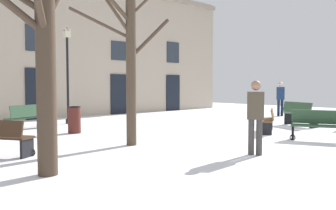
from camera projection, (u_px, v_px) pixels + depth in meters
ground_plane at (201, 132)px, 11.80m from camera, size 33.87×33.87×0.00m
building_facade at (80, 45)px, 17.94m from camera, size 21.17×0.60×7.48m
tree_center at (130, 58)px, 9.12m from camera, size 2.70×2.22×4.83m
tree_foreground at (44, 45)px, 5.96m from camera, size 1.82×2.89×4.44m
streetlamp at (67, 65)px, 14.41m from camera, size 0.30×0.30×4.08m
litter_bin at (74, 120)px, 11.57m from camera, size 0.46×0.46×0.91m
bench_far_corner at (27, 117)px, 12.42m from camera, size 1.65×0.98×0.93m
bench_back_to_back_left at (325, 125)px, 9.94m from camera, size 1.21×1.91×0.90m
bench_near_lamp at (268, 120)px, 11.77m from camera, size 1.53×1.14×0.83m
bench_facing_shops at (299, 114)px, 13.68m from camera, size 0.99×1.61×0.97m
person_near_bench at (255, 114)px, 7.86m from camera, size 0.39×0.44×1.73m
person_strolling at (280, 97)px, 18.14m from camera, size 0.42×0.43×1.83m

